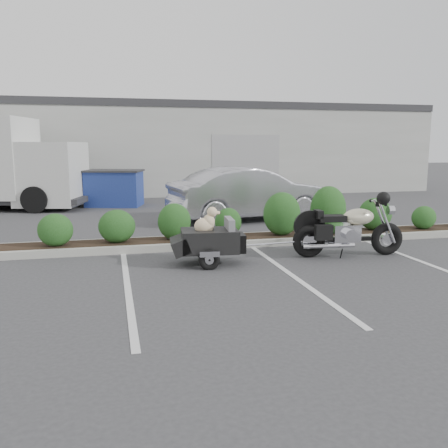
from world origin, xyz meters
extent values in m
plane|color=#38383A|center=(0.00, 0.00, 0.00)|extent=(90.00, 90.00, 0.00)
cube|color=#9E9E93|center=(1.00, 2.20, 0.07)|extent=(12.00, 1.00, 0.15)
cube|color=#9EA099|center=(0.00, 17.00, 2.00)|extent=(26.00, 10.00, 4.00)
torus|color=black|center=(2.00, 0.62, 0.32)|extent=(0.66, 0.23, 0.65)
torus|color=black|center=(3.59, 0.47, 0.32)|extent=(0.66, 0.23, 0.65)
cylinder|color=silver|center=(2.00, 0.62, 0.32)|extent=(0.28, 0.14, 0.27)
cylinder|color=silver|center=(3.59, 0.47, 0.32)|extent=(0.24, 0.12, 0.23)
cylinder|color=silver|center=(3.51, 0.38, 0.68)|extent=(0.42, 0.09, 0.86)
cylinder|color=silver|center=(3.53, 0.57, 0.68)|extent=(0.42, 0.09, 0.86)
cylinder|color=silver|center=(3.37, 0.49, 1.05)|extent=(0.10, 0.68, 0.03)
cylinder|color=silver|center=(3.64, 0.46, 0.89)|extent=(0.13, 0.18, 0.17)
sphere|color=black|center=(3.30, 0.21, 1.16)|extent=(0.27, 0.27, 0.25)
cube|color=silver|center=(2.72, 0.55, 0.46)|extent=(0.56, 0.38, 0.33)
cube|color=black|center=(2.82, 0.54, 0.34)|extent=(0.88, 0.18, 0.08)
ellipsoid|color=beige|center=(2.98, 0.53, 0.77)|extent=(0.67, 0.42, 0.32)
cube|color=black|center=(2.43, 0.58, 0.76)|extent=(0.56, 0.34, 0.12)
cube|color=black|center=(2.17, 0.61, 0.84)|extent=(0.14, 0.30, 0.15)
cylinder|color=silver|center=(2.32, 0.42, 0.25)|extent=(1.02, 0.19, 0.09)
cylinder|color=silver|center=(2.35, 0.76, 0.25)|extent=(1.02, 0.19, 0.09)
cube|color=black|center=(2.17, 0.34, 0.53)|extent=(0.34, 0.17, 0.29)
cube|color=black|center=(0.02, 0.55, 0.44)|extent=(1.08, 0.79, 0.41)
cube|color=slate|center=(0.39, 0.51, 0.70)|extent=(0.17, 0.61, 0.29)
cube|color=slate|center=(0.07, 0.54, 0.54)|extent=(0.73, 0.66, 0.04)
cube|color=black|center=(-0.51, 0.60, 0.37)|extent=(0.43, 0.73, 0.35)
cube|color=black|center=(0.56, 0.50, 0.39)|extent=(0.24, 0.50, 0.33)
torus|color=black|center=(-0.07, 0.15, 0.17)|extent=(0.39, 0.14, 0.38)
torus|color=black|center=(0.01, 0.96, 0.17)|extent=(0.39, 0.14, 0.38)
cube|color=silver|center=(-0.07, 0.10, 0.29)|extent=(0.35, 0.11, 0.10)
cube|color=silver|center=(0.02, 1.01, 0.29)|extent=(0.35, 0.11, 0.10)
cylinder|color=black|center=(-0.03, 0.55, 0.17)|extent=(0.12, 0.87, 0.04)
cylinder|color=silver|center=(0.79, 0.47, 0.32)|extent=(0.58, 0.09, 0.03)
ellipsoid|color=beige|center=(-0.08, 0.55, 0.71)|extent=(0.39, 0.28, 0.29)
ellipsoid|color=beige|center=(0.01, 0.54, 0.79)|extent=(0.23, 0.22, 0.27)
sphere|color=beige|center=(0.07, 0.53, 0.96)|extent=(0.20, 0.20, 0.18)
ellipsoid|color=beige|center=(0.15, 0.53, 0.94)|extent=(0.14, 0.09, 0.07)
sphere|color=black|center=(0.21, 0.52, 0.94)|extent=(0.04, 0.04, 0.03)
ellipsoid|color=beige|center=(0.02, 0.49, 0.98)|extent=(0.05, 0.04, 0.10)
ellipsoid|color=beige|center=(0.03, 0.59, 0.98)|extent=(0.05, 0.04, 0.10)
cylinder|color=beige|center=(0.03, 0.48, 0.61)|extent=(0.05, 0.05, 0.12)
cylinder|color=beige|center=(0.04, 0.60, 0.61)|extent=(0.05, 0.05, 0.12)
imported|color=#ACACB3|center=(2.23, 5.39, 0.77)|extent=(4.87, 2.39, 1.54)
cube|color=navy|center=(-1.57, 9.62, 0.62)|extent=(2.12, 1.69, 1.24)
cube|color=#2D2D30|center=(-1.57, 9.62, 1.26)|extent=(2.25, 1.82, 0.06)
cube|color=beige|center=(-3.63, 9.34, 1.20)|extent=(2.40, 2.61, 2.11)
cube|color=black|center=(-3.63, 9.34, 0.91)|extent=(0.52, 1.79, 0.96)
cylinder|color=black|center=(-4.07, 8.36, 0.43)|extent=(0.90, 0.47, 0.86)
cylinder|color=black|center=(-3.56, 10.41, 0.43)|extent=(0.90, 0.47, 0.86)
camera|label=1|loc=(-1.69, -7.73, 2.15)|focal=38.00mm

